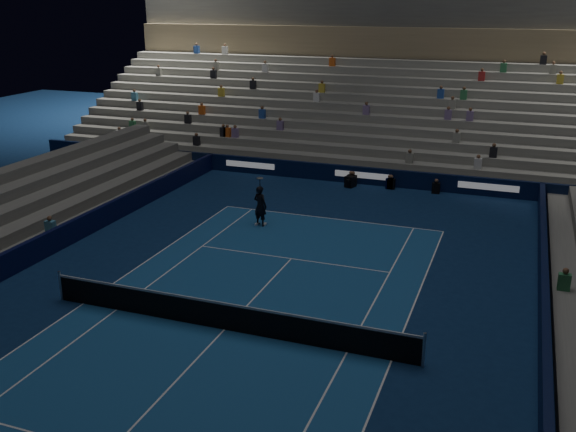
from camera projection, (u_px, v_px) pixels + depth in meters
The scene contains 8 objects.
ground at pixel (225, 330), 20.99m from camera, with size 90.00×90.00×0.00m, color #0C2249.
court_surface at pixel (225, 330), 20.99m from camera, with size 10.97×23.77×0.01m, color navy.
sponsor_barrier_far at pixel (362, 175), 37.28m from camera, with size 44.00×0.25×1.00m, color #081332.
sponsor_barrier_east at pixel (545, 373), 17.67m from camera, with size 0.25×37.00×1.00m, color #081032.
grandstand_main at pixel (397, 102), 44.71m from camera, with size 44.00×15.20×11.20m.
tennis_net at pixel (224, 316), 20.83m from camera, with size 12.90×0.10×1.10m.
tennis_player at pixel (260, 206), 30.30m from camera, with size 0.71×0.46×1.94m, color black.
broadcast_camera at pixel (350, 181), 36.70m from camera, with size 0.62×1.00×0.64m.
Camera 1 is at (8.37, -16.84, 10.25)m, focal length 40.29 mm.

